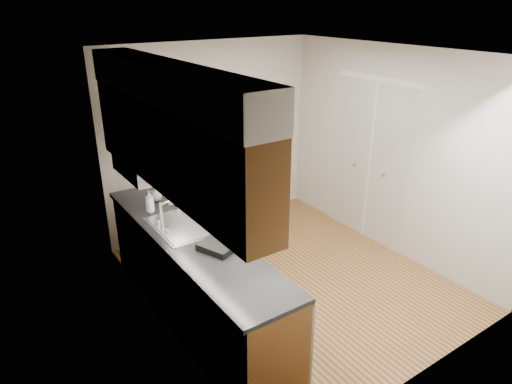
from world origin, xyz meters
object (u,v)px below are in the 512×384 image
Objects in this scene: soap_bottle_a at (150,201)px; soap_bottle_b at (172,195)px; person at (238,194)px; soap_bottle_c at (156,193)px; dish_rack at (222,244)px; steel_can at (177,201)px.

soap_bottle_a is 1.22× the size of soap_bottle_b.
soap_bottle_a is at bearing 79.38° from person.
dish_rack is at bearing -85.99° from soap_bottle_c.
person is at bearing -35.36° from soap_bottle_b.
dish_rack is at bearing -76.21° from soap_bottle_a.
person is at bearing 27.91° from dish_rack.
steel_can is (0.29, -0.04, -0.06)m from soap_bottle_a.
steel_can is (-0.56, 0.30, -0.06)m from person.
dish_rack is (-0.03, -0.99, -0.03)m from steel_can.
soap_bottle_b is 1.61× the size of steel_can.
steel_can is 0.99m from dish_rack.
person is 0.89m from soap_bottle_c.
soap_bottle_c is (-0.68, 0.58, -0.04)m from person.
soap_bottle_b is at bearing -55.94° from soap_bottle_c.
soap_bottle_a is 1.06m from dish_rack.
soap_bottle_b is at bearing 67.16° from dish_rack.
person is at bearing -21.60° from soap_bottle_a.
soap_bottle_b is at bearing 65.63° from person.
dish_rack is (-0.03, -1.10, -0.07)m from soap_bottle_b.
soap_bottle_a is 1.45× the size of soap_bottle_c.
soap_bottle_c is at bearing 113.86° from steel_can.
person is 12.64× the size of soap_bottle_c.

